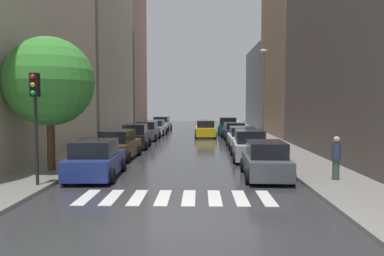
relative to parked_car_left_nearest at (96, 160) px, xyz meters
The scene contains 24 objects.
ground_plane 18.25m from the parked_car_left_nearest, 77.98° to the left, with size 28.00×72.00×0.04m, color #313134.
sidewalk_left 18.05m from the parked_car_left_nearest, 98.62° to the left, with size 3.00×72.00×0.15m, color gray.
sidewalk_right 20.60m from the parked_car_left_nearest, 60.00° to the left, with size 3.00×72.00×0.15m, color gray.
crosswalk_stripes 5.25m from the parked_car_left_nearest, 43.02° to the right, with size 6.75×2.20×0.01m.
building_left_mid 27.18m from the parked_car_left_nearest, 106.17° to the left, with size 6.00×16.89×18.25m, color #9E9384.
building_left_far 42.78m from the parked_car_left_nearest, 100.12° to the left, with size 6.00×12.04×25.90m, color #8C6B56.
building_right_mid 27.94m from the parked_car_left_nearest, 55.98° to the left, with size 6.00×12.23×19.57m, color #8C6B56.
building_right_far 38.66m from the parked_car_left_nearest, 67.33° to the left, with size 6.00×13.33×10.75m, color slate.
parked_car_left_nearest is the anchor object (origin of this frame).
parked_car_left_second 5.49m from the parked_car_left_nearest, 91.77° to the left, with size 2.15×4.73×1.72m.
parked_car_left_third 11.01m from the parked_car_left_nearest, 90.54° to the left, with size 2.10×4.08×1.78m.
parked_car_left_fourth 17.17m from the parked_car_left_nearest, 90.29° to the left, with size 2.08×4.38×1.67m.
parked_car_left_fifth 22.38m from the parked_car_left_nearest, 89.83° to the left, with size 2.15×4.26×1.56m.
parked_car_left_sixth 28.89m from the parked_car_left_nearest, 89.93° to the left, with size 2.24×4.25×1.68m.
parked_car_right_nearest 7.54m from the parked_car_left_nearest, ahead, with size 2.13×4.34×1.63m.
parked_car_right_second 9.27m from the parked_car_left_nearest, 35.89° to the left, with size 2.17×4.84×1.75m.
parked_car_right_third 13.55m from the parked_car_left_nearest, 55.13° to the left, with size 2.23×4.81×1.58m.
parked_car_right_fourth 19.46m from the parked_car_left_nearest, 66.50° to the left, with size 2.21×4.44×1.54m.
parked_car_right_fifth 24.87m from the parked_car_left_nearest, 72.12° to the left, with size 2.33×4.76×1.80m.
taxi_midroad 20.82m from the parked_car_left_nearest, 75.57° to the left, with size 2.10×4.61×1.81m.
pedestrian_foreground 10.30m from the parked_car_left_nearest, ahead, with size 0.36×0.36×1.80m.
street_tree_left 4.34m from the parked_car_left_nearest, 158.43° to the left, with size 4.13×4.13×6.23m.
traffic_light_left_corner 3.76m from the parked_car_left_nearest, 126.13° to the right, with size 0.30×0.42×4.30m.
lamp_post_right 15.26m from the parked_car_left_nearest, 51.02° to the left, with size 0.60×0.28×7.13m.
Camera 1 is at (0.82, -10.26, 3.30)m, focal length 35.05 mm.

